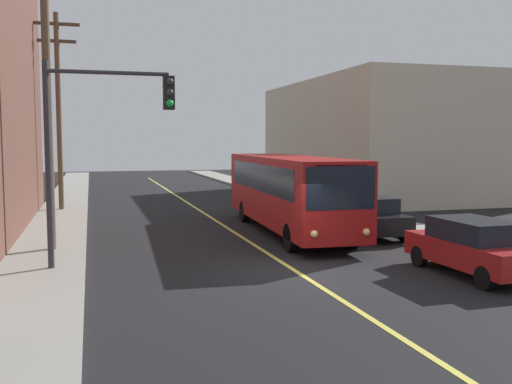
{
  "coord_description": "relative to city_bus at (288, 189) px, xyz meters",
  "views": [
    {
      "loc": [
        -5.77,
        -15.95,
        3.86
      ],
      "look_at": [
        0.0,
        4.2,
        2.0
      ],
      "focal_mm": 40.58,
      "sensor_mm": 36.0,
      "label": 1
    }
  ],
  "objects": [
    {
      "name": "parked_car_red",
      "position": [
        2.54,
        -8.93,
        -0.98
      ],
      "size": [
        1.91,
        4.44,
        1.62
      ],
      "color": "maroon",
      "rests_on": "ground"
    },
    {
      "name": "traffic_signal_left_corner",
      "position": [
        -7.61,
        -5.28,
        2.49
      ],
      "size": [
        3.75,
        0.48,
        6.0
      ],
      "color": "#2D2D33",
      "rests_on": "sidewalk_left"
    },
    {
      "name": "sidewalk_right",
      "position": [
        5.05,
        3.01,
        -1.74
      ],
      "size": [
        2.5,
        90.0,
        0.15
      ],
      "primitive_type": "cube",
      "color": "gray",
      "rests_on": "ground"
    },
    {
      "name": "parked_car_silver",
      "position": [
        2.69,
        4.95,
        -0.98
      ],
      "size": [
        1.92,
        4.45,
        1.62
      ],
      "color": "#B7B7BC",
      "rests_on": "ground"
    },
    {
      "name": "parked_car_black",
      "position": [
        2.74,
        -1.88,
        -0.98
      ],
      "size": [
        1.84,
        4.41,
        1.62
      ],
      "color": "black",
      "rests_on": "ground"
    },
    {
      "name": "building_right_warehouse",
      "position": [
        12.29,
        14.5,
        2.18
      ],
      "size": [
        12.0,
        19.0,
        8.0
      ],
      "color": "beige",
      "rests_on": "ground"
    },
    {
      "name": "sidewalk_left",
      "position": [
        -9.45,
        3.01,
        -1.74
      ],
      "size": [
        2.5,
        90.0,
        0.15
      ],
      "primitive_type": "cube",
      "color": "gray",
      "rests_on": "ground"
    },
    {
      "name": "lane_stripe_center",
      "position": [
        -2.2,
        8.01,
        -1.81
      ],
      "size": [
        0.16,
        60.0,
        0.01
      ],
      "primitive_type": "cube",
      "color": "#D8CC4C",
      "rests_on": "ground"
    },
    {
      "name": "ground_plane",
      "position": [
        -2.2,
        -6.99,
        -1.82
      ],
      "size": [
        120.0,
        120.0,
        0.0
      ],
      "primitive_type": "plane",
      "color": "black"
    },
    {
      "name": "utility_pole_mid",
      "position": [
        -9.55,
        10.13,
        4.1
      ],
      "size": [
        2.4,
        0.28,
        10.51
      ],
      "color": "brown",
      "rests_on": "sidewalk_left"
    },
    {
      "name": "utility_pole_near",
      "position": [
        -9.32,
        -2.13,
        4.7
      ],
      "size": [
        2.4,
        0.28,
        11.67
      ],
      "color": "brown",
      "rests_on": "sidewalk_left"
    },
    {
      "name": "city_bus",
      "position": [
        0.0,
        0.0,
        0.0
      ],
      "size": [
        3.12,
        12.24,
        3.2
      ],
      "color": "maroon",
      "rests_on": "ground"
    }
  ]
}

